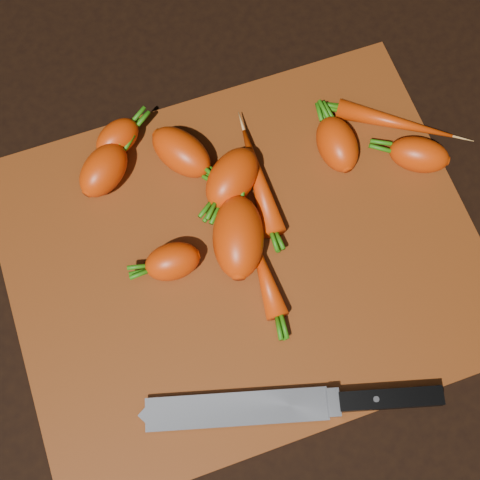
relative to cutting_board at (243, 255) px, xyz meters
name	(u,v)px	position (x,y,z in m)	size (l,w,h in m)	color
ground	(243,259)	(0.00, 0.00, -0.01)	(2.00, 2.00, 0.01)	black
cutting_board	(243,255)	(0.00, 0.00, 0.00)	(0.50, 0.40, 0.01)	#642B0C
carrot_0	(104,170)	(-0.11, 0.13, 0.03)	(0.07, 0.04, 0.04)	#C93000
carrot_1	(172,261)	(-0.07, 0.01, 0.03)	(0.06, 0.04, 0.04)	#C93000
carrot_2	(181,152)	(-0.03, 0.13, 0.03)	(0.08, 0.04, 0.04)	#C93000
carrot_3	(238,237)	(0.00, 0.01, 0.03)	(0.09, 0.05, 0.05)	#C93000
carrot_4	(232,178)	(0.01, 0.08, 0.03)	(0.08, 0.05, 0.05)	#C93000
carrot_5	(118,138)	(-0.09, 0.17, 0.02)	(0.05, 0.04, 0.04)	#C93000
carrot_6	(419,155)	(0.22, 0.04, 0.03)	(0.07, 0.04, 0.04)	#C93000
carrot_7	(259,181)	(0.04, 0.07, 0.02)	(0.13, 0.03, 0.03)	#C93000
carrot_8	(395,122)	(0.21, 0.09, 0.02)	(0.13, 0.02, 0.02)	#C93000
carrot_9	(265,275)	(0.01, -0.03, 0.02)	(0.09, 0.02, 0.02)	#C93000
carrot_10	(337,144)	(0.14, 0.08, 0.03)	(0.07, 0.04, 0.04)	#C93000
knife	(255,408)	(-0.04, -0.16, 0.01)	(0.29, 0.10, 0.02)	gray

